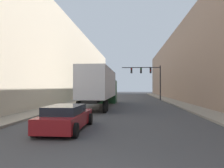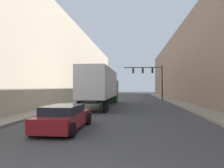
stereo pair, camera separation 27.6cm
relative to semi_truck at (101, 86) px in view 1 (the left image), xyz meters
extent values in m
cube|color=gray|center=(9.29, 9.60, -2.17)|extent=(2.11, 80.00, 0.15)
cube|color=gray|center=(-4.36, 9.60, -2.17)|extent=(2.11, 80.00, 0.15)
cube|color=#997A66|center=(13.35, 9.60, 3.45)|extent=(6.00, 80.00, 11.39)
cube|color=beige|center=(-8.41, 9.60, 3.74)|extent=(6.00, 80.00, 11.97)
cube|color=silver|center=(0.00, -1.49, 0.29)|extent=(2.53, 11.34, 2.87)
cube|color=black|center=(0.00, -1.49, -1.30)|extent=(1.27, 11.34, 0.24)
cube|color=#1E512D|center=(0.00, 5.67, -0.73)|extent=(2.53, 2.99, 3.04)
cylinder|color=black|center=(-1.12, -5.96, -1.75)|extent=(0.25, 1.00, 1.00)
cylinder|color=black|center=(1.12, -5.96, -1.75)|extent=(0.25, 1.00, 1.00)
cylinder|color=black|center=(-1.12, -4.76, -1.75)|extent=(0.25, 1.00, 1.00)
cylinder|color=black|center=(1.12, -4.76, -1.75)|extent=(0.25, 1.00, 1.00)
cylinder|color=black|center=(-1.12, 5.67, -1.75)|extent=(0.25, 1.00, 1.00)
cylinder|color=black|center=(1.12, 5.67, -1.75)|extent=(0.25, 1.00, 1.00)
cube|color=maroon|center=(0.06, -13.23, -1.74)|extent=(1.74, 4.58, 0.65)
cube|color=#1E232D|center=(0.06, -13.46, -1.21)|extent=(1.53, 2.52, 0.40)
cylinder|color=black|center=(-0.81, -11.64, -1.93)|extent=(0.25, 0.64, 0.64)
cylinder|color=black|center=(0.93, -11.64, -1.93)|extent=(0.25, 0.64, 0.64)
cylinder|color=black|center=(-0.81, -14.92, -1.93)|extent=(0.25, 0.64, 0.64)
cylinder|color=black|center=(0.93, -14.92, -1.93)|extent=(0.25, 0.64, 0.64)
cylinder|color=black|center=(8.09, 12.66, 0.62)|extent=(0.20, 0.20, 5.72)
cube|color=black|center=(4.93, 12.66, 3.18)|extent=(6.32, 0.12, 0.12)
cube|color=black|center=(6.51, 12.66, 2.67)|extent=(0.30, 0.24, 0.90)
sphere|color=red|center=(6.51, 12.52, 2.67)|extent=(0.18, 0.18, 0.18)
cube|color=black|center=(4.93, 12.66, 2.67)|extent=(0.30, 0.24, 0.90)
sphere|color=green|center=(4.93, 12.52, 2.95)|extent=(0.18, 0.18, 0.18)
cube|color=black|center=(3.35, 12.66, 2.67)|extent=(0.30, 0.24, 0.90)
sphere|color=red|center=(3.35, 12.52, 2.95)|extent=(0.18, 0.18, 0.18)
camera|label=1|loc=(3.29, -23.91, -0.12)|focal=35.00mm
camera|label=2|loc=(3.56, -23.88, -0.12)|focal=35.00mm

